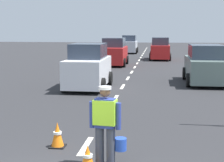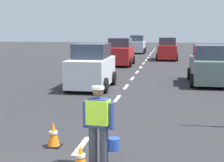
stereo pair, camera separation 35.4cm
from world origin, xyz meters
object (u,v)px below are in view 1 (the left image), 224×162
(traffic_cone_near, at_px, (57,135))
(traffic_cone_far, at_px, (88,158))
(car_outgoing_far, at_px, (160,49))
(car_oncoming_lead, at_px, (88,68))
(car_parked_far, at_px, (205,65))
(car_oncoming_third, at_px, (129,45))
(road_worker, at_px, (106,122))
(car_oncoming_second, at_px, (114,53))

(traffic_cone_near, bearing_deg, traffic_cone_far, -52.52)
(traffic_cone_far, height_order, car_outgoing_far, car_outgoing_far)
(traffic_cone_near, distance_m, car_oncoming_lead, 8.62)
(car_oncoming_lead, height_order, car_parked_far, car_oncoming_lead)
(car_oncoming_lead, xyz_separation_m, car_oncoming_third, (-0.06, 24.93, -0.02))
(road_worker, xyz_separation_m, car_oncoming_third, (-2.33, 34.47, 0.03))
(traffic_cone_far, xyz_separation_m, car_oncoming_lead, (-1.93, 9.84, 0.73))
(car_oncoming_second, bearing_deg, car_outgoing_far, 57.69)
(car_outgoing_far, relative_size, car_oncoming_third, 1.07)
(road_worker, bearing_deg, car_parked_far, 73.69)
(road_worker, xyz_separation_m, traffic_cone_far, (-0.34, -0.30, -0.67))
(traffic_cone_near, xyz_separation_m, car_oncoming_third, (-1.00, 33.46, 0.66))
(traffic_cone_far, xyz_separation_m, car_oncoming_second, (-2.04, 20.69, 0.73))
(traffic_cone_far, distance_m, car_outgoing_far, 26.40)
(road_worker, height_order, car_outgoing_far, car_outgoing_far)
(car_oncoming_lead, bearing_deg, car_outgoing_far, 78.14)
(car_oncoming_lead, relative_size, car_oncoming_third, 0.99)
(car_oncoming_lead, bearing_deg, car_oncoming_third, 90.15)
(road_worker, relative_size, traffic_cone_far, 3.20)
(road_worker, bearing_deg, car_oncoming_second, 96.66)
(traffic_cone_near, bearing_deg, car_oncoming_third, 91.71)
(traffic_cone_far, relative_size, car_parked_far, 0.12)
(car_oncoming_third, bearing_deg, traffic_cone_near, -88.29)
(car_parked_far, xyz_separation_m, car_oncoming_third, (-5.79, 22.64, 0.03))
(traffic_cone_near, xyz_separation_m, traffic_cone_far, (1.00, -1.30, -0.05))
(car_parked_far, bearing_deg, car_oncoming_third, 104.36)
(car_oncoming_third, bearing_deg, road_worker, -86.13)
(traffic_cone_near, height_order, car_oncoming_third, car_oncoming_third)
(car_oncoming_lead, distance_m, car_oncoming_second, 10.84)
(car_outgoing_far, distance_m, car_oncoming_third, 9.14)
(traffic_cone_near, relative_size, car_oncoming_third, 0.16)
(car_outgoing_far, bearing_deg, road_worker, -92.63)
(traffic_cone_near, relative_size, traffic_cone_far, 1.18)
(car_parked_far, distance_m, car_oncoming_third, 23.37)
(road_worker, height_order, traffic_cone_near, road_worker)
(car_parked_far, height_order, car_oncoming_third, car_oncoming_third)
(car_outgoing_far, bearing_deg, car_oncoming_lead, -101.86)
(traffic_cone_near, distance_m, traffic_cone_far, 1.64)
(traffic_cone_far, xyz_separation_m, car_oncoming_third, (-2.00, 34.77, 0.71))
(road_worker, distance_m, car_oncoming_second, 20.52)
(traffic_cone_far, height_order, car_oncoming_second, car_oncoming_second)
(car_parked_far, xyz_separation_m, car_oncoming_second, (-5.84, 8.55, 0.05))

